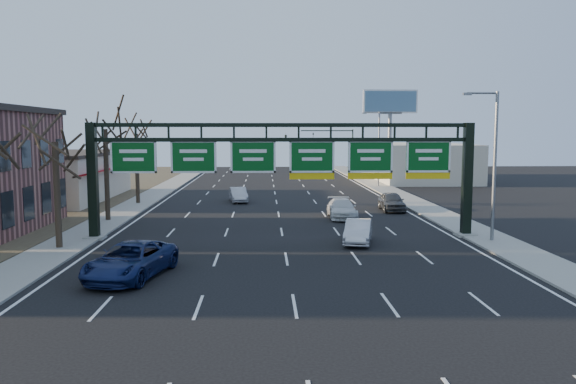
{
  "coord_description": "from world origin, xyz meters",
  "views": [
    {
      "loc": [
        -1.13,
        -26.86,
        6.63
      ],
      "look_at": [
        0.21,
        5.07,
        3.2
      ],
      "focal_mm": 35.0,
      "sensor_mm": 36.0,
      "label": 1
    }
  ],
  "objects_px": {
    "sign_gantry": "(285,164)",
    "car_blue_suv": "(131,260)",
    "car_white_wagon": "(342,209)",
    "car_silver_sedan": "(358,232)"
  },
  "relations": [
    {
      "from": "car_blue_suv",
      "to": "car_white_wagon",
      "type": "xyz_separation_m",
      "value": [
        12.09,
        17.36,
        -0.07
      ]
    },
    {
      "from": "sign_gantry",
      "to": "car_blue_suv",
      "type": "distance_m",
      "value": 12.63
    },
    {
      "from": "sign_gantry",
      "to": "car_white_wagon",
      "type": "bearing_deg",
      "value": 59.31
    },
    {
      "from": "sign_gantry",
      "to": "car_white_wagon",
      "type": "distance_m",
      "value": 9.96
    },
    {
      "from": "car_white_wagon",
      "to": "car_silver_sedan",
      "type": "bearing_deg",
      "value": -91.21
    },
    {
      "from": "car_white_wagon",
      "to": "car_blue_suv",
      "type": "bearing_deg",
      "value": -123.86
    },
    {
      "from": "sign_gantry",
      "to": "car_white_wagon",
      "type": "height_order",
      "value": "sign_gantry"
    },
    {
      "from": "car_blue_suv",
      "to": "car_white_wagon",
      "type": "bearing_deg",
      "value": 68.37
    },
    {
      "from": "car_blue_suv",
      "to": "car_silver_sedan",
      "type": "xyz_separation_m",
      "value": [
        11.71,
        7.49,
        -0.1
      ]
    },
    {
      "from": "sign_gantry",
      "to": "car_white_wagon",
      "type": "xyz_separation_m",
      "value": [
        4.68,
        7.88,
        -3.9
      ]
    }
  ]
}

